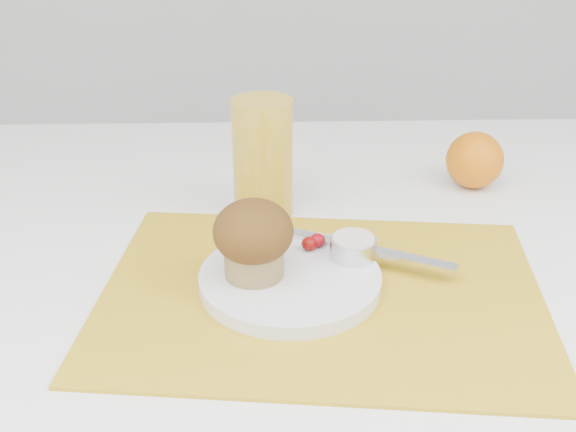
{
  "coord_description": "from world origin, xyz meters",
  "views": [
    {
      "loc": [
        -0.07,
        -0.77,
        1.19
      ],
      "look_at": [
        -0.05,
        -0.01,
        0.8
      ],
      "focal_mm": 45.0,
      "sensor_mm": 36.0,
      "label": 1
    }
  ],
  "objects_px": {
    "orange": "(475,160)",
    "muffin": "(253,238)",
    "plate": "(290,280)",
    "juice_glass": "(263,158)"
  },
  "relations": [
    {
      "from": "plate",
      "to": "orange",
      "type": "xyz_separation_m",
      "value": [
        0.27,
        0.26,
        0.03
      ]
    },
    {
      "from": "plate",
      "to": "juice_glass",
      "type": "height_order",
      "value": "juice_glass"
    },
    {
      "from": "orange",
      "to": "muffin",
      "type": "distance_m",
      "value": 0.41
    },
    {
      "from": "orange",
      "to": "muffin",
      "type": "xyz_separation_m",
      "value": [
        -0.31,
        -0.26,
        0.03
      ]
    },
    {
      "from": "muffin",
      "to": "orange",
      "type": "bearing_deg",
      "value": 40.54
    },
    {
      "from": "plate",
      "to": "juice_glass",
      "type": "distance_m",
      "value": 0.2
    },
    {
      "from": "juice_glass",
      "to": "plate",
      "type": "bearing_deg",
      "value": -81.09
    },
    {
      "from": "muffin",
      "to": "plate",
      "type": "bearing_deg",
      "value": 0.68
    },
    {
      "from": "orange",
      "to": "juice_glass",
      "type": "relative_size",
      "value": 0.52
    },
    {
      "from": "plate",
      "to": "muffin",
      "type": "xyz_separation_m",
      "value": [
        -0.04,
        -0.0,
        0.05
      ]
    }
  ]
}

